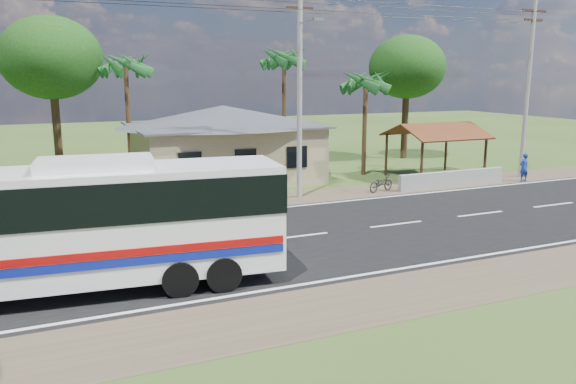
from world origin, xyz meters
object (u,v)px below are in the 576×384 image
at_px(motorcycle, 381,183).
at_px(waiting_shed, 436,133).
at_px(coach_bus, 60,219).
at_px(person, 524,167).

bearing_deg(motorcycle, waiting_shed, -82.06).
height_order(waiting_shed, coach_bus, coach_bus).
bearing_deg(person, coach_bus, 16.53).
distance_m(motorcycle, person, 9.33).
distance_m(coach_bus, motorcycle, 18.41).
bearing_deg(coach_bus, person, 22.94).
bearing_deg(waiting_shed, person, -39.80).
bearing_deg(motorcycle, coach_bus, 102.00).
bearing_deg(waiting_shed, motorcycle, -155.76).
distance_m(waiting_shed, coach_bus, 24.20).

